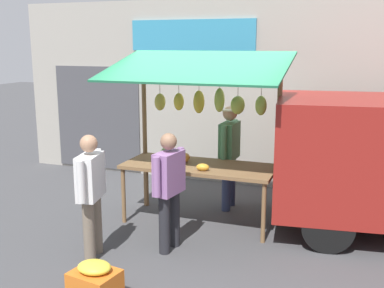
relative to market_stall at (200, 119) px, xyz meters
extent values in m
plane|color=#424244|center=(-0.01, 0.04, -1.54)|extent=(40.00, 40.00, 0.00)
cube|color=#9E998E|center=(-0.01, -2.16, 0.16)|extent=(9.00, 0.25, 3.40)
cube|color=teal|center=(0.86, -2.02, 1.21)|extent=(2.40, 0.06, 0.56)
cube|color=#47474C|center=(2.93, -2.03, -0.44)|extent=(1.90, 0.04, 2.10)
cube|color=brown|center=(-0.01, 0.04, -0.69)|extent=(2.20, 0.90, 0.05)
cylinder|color=brown|center=(1.03, 0.43, -1.13)|extent=(0.06, 0.06, 0.83)
cylinder|color=brown|center=(-1.05, 0.43, -1.13)|extent=(0.06, 0.06, 0.83)
cylinder|color=brown|center=(1.03, -0.35, -1.13)|extent=(0.06, 0.06, 0.83)
cylinder|color=brown|center=(-1.05, -0.35, -1.13)|extent=(0.06, 0.06, 0.83)
cylinder|color=brown|center=(1.05, -0.36, -0.37)|extent=(0.07, 0.07, 2.35)
cylinder|color=brown|center=(-1.07, -0.36, -0.37)|extent=(0.07, 0.07, 2.35)
cylinder|color=brown|center=(-0.01, -0.36, 0.61)|extent=(2.12, 0.06, 0.06)
cube|color=#23724C|center=(-0.01, 0.19, 0.76)|extent=(2.50, 1.46, 0.39)
cylinder|color=brown|center=(-0.81, -0.30, 0.47)|extent=(0.01, 0.01, 0.27)
ellipsoid|color=#B2CC4C|center=(-0.81, -0.30, 0.20)|extent=(0.23, 0.21, 0.28)
cylinder|color=brown|center=(-0.46, -0.34, 0.46)|extent=(0.01, 0.01, 0.29)
ellipsoid|color=#B2CC4C|center=(-0.46, -0.34, 0.18)|extent=(0.28, 0.27, 0.27)
cylinder|color=brown|center=(-0.19, -0.34, 0.52)|extent=(0.01, 0.01, 0.19)
ellipsoid|color=#B2CC4C|center=(-0.19, -0.34, 0.24)|extent=(0.20, 0.20, 0.36)
cylinder|color=brown|center=(0.14, -0.35, 0.49)|extent=(0.01, 0.01, 0.23)
ellipsoid|color=yellow|center=(0.14, -0.35, 0.20)|extent=(0.22, 0.23, 0.35)
cylinder|color=brown|center=(0.45, -0.32, 0.47)|extent=(0.01, 0.01, 0.28)
ellipsoid|color=yellow|center=(0.45, -0.32, 0.20)|extent=(0.19, 0.18, 0.27)
cylinder|color=brown|center=(0.77, -0.33, 0.46)|extent=(0.01, 0.01, 0.30)
ellipsoid|color=gold|center=(0.77, -0.33, 0.18)|extent=(0.22, 0.22, 0.26)
ellipsoid|color=orange|center=(0.24, -0.02, -0.59)|extent=(0.16, 0.23, 0.14)
ellipsoid|color=gold|center=(-0.16, 0.32, -0.61)|extent=(0.20, 0.15, 0.10)
sphere|color=#729E4C|center=(0.55, -0.10, -0.56)|extent=(0.20, 0.20, 0.20)
cylinder|color=navy|center=(-0.25, -0.85, -1.13)|extent=(0.14, 0.14, 0.82)
cylinder|color=navy|center=(-0.25, -0.57, -1.13)|extent=(0.14, 0.14, 0.82)
cube|color=#518C5B|center=(-0.25, -0.71, -0.43)|extent=(0.23, 0.50, 0.58)
cylinder|color=#518C5B|center=(-0.25, -1.02, -0.41)|extent=(0.09, 0.09, 0.53)
cylinder|color=#518C5B|center=(-0.24, -0.40, -0.41)|extent=(0.09, 0.09, 0.53)
sphere|color=tan|center=(-0.25, -0.71, 0.00)|extent=(0.22, 0.22, 0.22)
cylinder|color=beige|center=(-0.25, -0.71, 0.07)|extent=(0.43, 0.43, 0.02)
cylinder|color=#232328|center=(0.06, 1.17, -1.16)|extent=(0.14, 0.14, 0.76)
cylinder|color=#232328|center=(0.02, 0.93, -1.16)|extent=(0.14, 0.14, 0.76)
cube|color=#93669E|center=(0.04, 1.05, -0.52)|extent=(0.28, 0.48, 0.53)
cylinder|color=#93669E|center=(0.08, 1.34, -0.50)|extent=(0.09, 0.09, 0.49)
cylinder|color=#93669E|center=(0.00, 0.77, -0.50)|extent=(0.09, 0.09, 0.49)
sphere|color=#8C664C|center=(0.04, 1.05, -0.12)|extent=(0.21, 0.21, 0.21)
cylinder|color=#726656|center=(0.82, 1.70, -1.16)|extent=(0.14, 0.14, 0.77)
cylinder|color=#726656|center=(0.87, 1.45, -1.16)|extent=(0.14, 0.14, 0.77)
cube|color=silver|center=(0.84, 1.58, -0.51)|extent=(0.31, 0.50, 0.54)
cylinder|color=silver|center=(0.78, 1.86, -0.48)|extent=(0.09, 0.09, 0.50)
cylinder|color=silver|center=(0.90, 1.29, -0.48)|extent=(0.09, 0.09, 0.50)
sphere|color=#A87A5B|center=(0.84, 1.58, -0.10)|extent=(0.21, 0.21, 0.21)
cube|color=black|center=(-1.94, -0.43, -0.16)|extent=(1.63, 1.98, 0.68)
cylinder|color=black|center=(-1.87, 0.42, -1.21)|extent=(0.68, 0.26, 0.66)
cylinder|color=black|center=(-1.66, -1.24, -1.21)|extent=(0.68, 0.26, 0.66)
cube|color=#D1661E|center=(0.27, 2.46, -1.38)|extent=(0.52, 0.45, 0.33)
ellipsoid|color=yellow|center=(0.27, 2.46, -1.16)|extent=(0.36, 0.29, 0.12)
camera|label=1|loc=(-2.17, 6.21, 1.06)|focal=43.59mm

